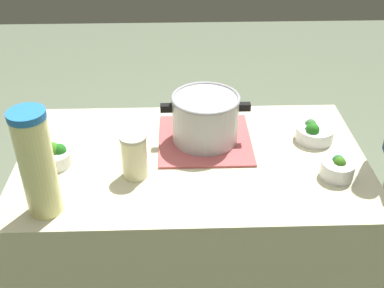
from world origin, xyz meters
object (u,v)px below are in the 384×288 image
at_px(lemonade_pitcher, 37,164).
at_px(broccoli_bowl_back, 314,133).
at_px(broccoli_bowl_center, 54,156).
at_px(mason_jar, 134,156).
at_px(cooking_pot, 205,117).
at_px(broccoli_bowl_front, 337,168).

bearing_deg(lemonade_pitcher, broccoli_bowl_back, 21.96).
height_order(lemonade_pitcher, broccoli_bowl_center, lemonade_pitcher).
bearing_deg(mason_jar, cooking_pot, 39.85).
bearing_deg(lemonade_pitcher, broccoli_bowl_center, 95.42).
distance_m(lemonade_pitcher, broccoli_bowl_front, 0.87).
relative_size(broccoli_bowl_front, broccoli_bowl_back, 0.80).
bearing_deg(broccoli_bowl_front, broccoli_bowl_back, 95.88).
xyz_separation_m(lemonade_pitcher, broccoli_bowl_front, (0.85, 0.13, -0.13)).
height_order(broccoli_bowl_front, broccoli_bowl_center, broccoli_bowl_center).
relative_size(mason_jar, broccoli_bowl_center, 1.22).
bearing_deg(broccoli_bowl_back, cooking_pot, 179.18).
distance_m(mason_jar, broccoli_bowl_center, 0.27).
bearing_deg(mason_jar, broccoli_bowl_front, -2.54).
xyz_separation_m(broccoli_bowl_front, broccoli_bowl_back, (-0.02, 0.21, -0.00)).
bearing_deg(broccoli_bowl_center, lemonade_pitcher, -84.58).
distance_m(mason_jar, broccoli_bowl_front, 0.62).
distance_m(lemonade_pitcher, broccoli_bowl_back, 0.91).
relative_size(cooking_pot, mason_jar, 2.08).
bearing_deg(lemonade_pitcher, broccoli_bowl_front, 8.45).
bearing_deg(broccoli_bowl_front, lemonade_pitcher, -171.55).
relative_size(cooking_pot, broccoli_bowl_center, 2.53).
height_order(cooking_pot, mason_jar, cooking_pot).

